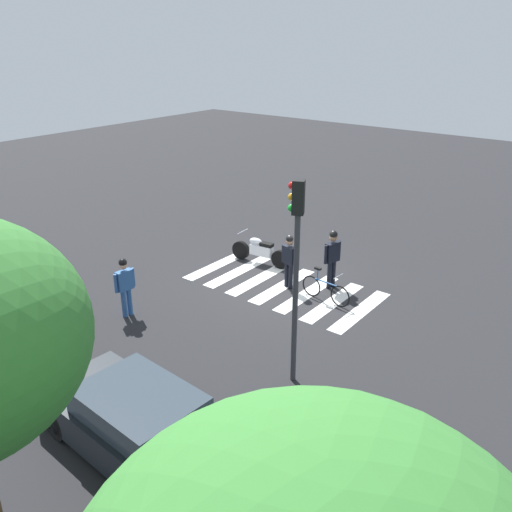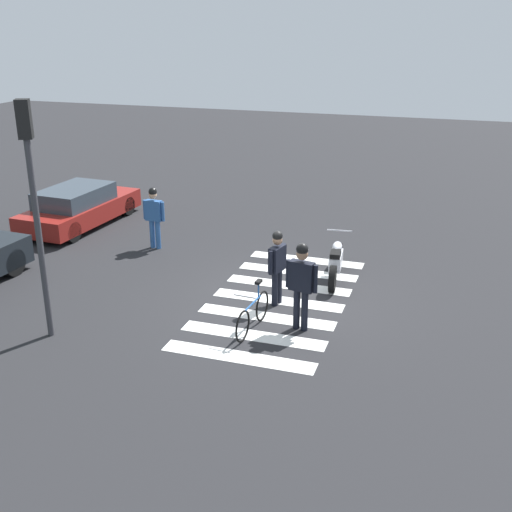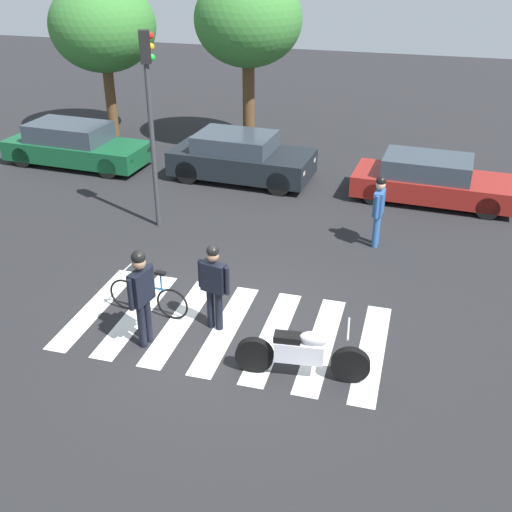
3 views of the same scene
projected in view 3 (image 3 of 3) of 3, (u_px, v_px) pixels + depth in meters
The scene contains 13 objects.
ground_plane at pixel (226, 328), 11.64m from camera, with size 60.00×60.00×0.00m, color #232326.
police_motorcycle at pixel (302, 353), 10.21m from camera, with size 2.23×0.62×1.04m.
leaning_bicycle at pixel (149, 297), 11.92m from camera, with size 1.67×0.46×0.99m.
officer_on_foot at pixel (214, 282), 11.21m from camera, with size 0.64×0.30×1.72m.
officer_by_motorcycle at pixel (142, 291), 10.72m from camera, with size 0.30×0.68×1.87m.
pedestrian_bystander at pixel (379, 207), 14.23m from camera, with size 0.23×0.65×1.72m.
crosswalk_stripes at pixel (226, 328), 11.64m from camera, with size 5.85×3.00×0.01m.
car_green_compact at pixel (75, 145), 19.40m from camera, with size 4.55×1.93×1.31m.
car_black_suv at pixel (240, 158), 18.24m from camera, with size 4.19×2.08×1.37m.
car_maroon_wagon at pixel (432, 180), 16.82m from camera, with size 4.34×1.95×1.23m.
traffic_light_pole at pixel (150, 102), 14.24m from camera, with size 0.36×0.32×4.66m.
street_tree_near at pixel (103, 26), 20.74m from camera, with size 3.53×3.53×5.23m.
street_tree_mid at pixel (248, 21), 19.38m from camera, with size 3.38×3.38×5.53m.
Camera 3 is at (3.14, -9.17, 6.62)m, focal length 43.85 mm.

